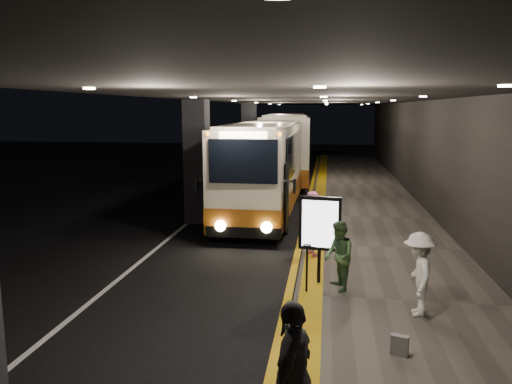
# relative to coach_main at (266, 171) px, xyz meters

# --- Properties ---
(ground) EXTENTS (90.00, 90.00, 0.00)m
(ground) POSITION_rel_coach_main_xyz_m (-0.75, -6.10, -1.66)
(ground) COLOR black
(lane_line_white) EXTENTS (0.12, 50.00, 0.01)m
(lane_line_white) POSITION_rel_coach_main_xyz_m (-2.55, -1.10, -1.65)
(lane_line_white) COLOR silver
(lane_line_white) RESTS_ON ground
(kerb_stripe_yellow) EXTENTS (0.18, 50.00, 0.01)m
(kerb_stripe_yellow) POSITION_rel_coach_main_xyz_m (1.60, -1.10, -1.65)
(kerb_stripe_yellow) COLOR gold
(kerb_stripe_yellow) RESTS_ON ground
(sidewalk) EXTENTS (4.50, 50.00, 0.15)m
(sidewalk) POSITION_rel_coach_main_xyz_m (4.00, -1.10, -1.58)
(sidewalk) COLOR #514C44
(sidewalk) RESTS_ON ground
(tactile_strip) EXTENTS (0.50, 50.00, 0.01)m
(tactile_strip) POSITION_rel_coach_main_xyz_m (2.10, -1.10, -1.50)
(tactile_strip) COLOR gold
(tactile_strip) RESTS_ON sidewalk
(terminal_wall) EXTENTS (0.10, 50.00, 6.00)m
(terminal_wall) POSITION_rel_coach_main_xyz_m (6.25, -1.10, 1.34)
(terminal_wall) COLOR black
(terminal_wall) RESTS_ON ground
(support_columns) EXTENTS (0.80, 24.80, 4.40)m
(support_columns) POSITION_rel_coach_main_xyz_m (-2.25, -2.10, 0.54)
(support_columns) COLOR black
(support_columns) RESTS_ON ground
(canopy) EXTENTS (9.00, 50.00, 0.40)m
(canopy) POSITION_rel_coach_main_xyz_m (1.75, -1.10, 2.94)
(canopy) COLOR black
(canopy) RESTS_ON support_columns
(coach_main) EXTENTS (2.40, 11.13, 3.45)m
(coach_main) POSITION_rel_coach_main_xyz_m (0.00, 0.00, 0.00)
(coach_main) COLOR beige
(coach_main) RESTS_ON ground
(coach_second) EXTENTS (3.08, 11.78, 3.66)m
(coach_second) POSITION_rel_coach_main_xyz_m (0.02, 9.42, 0.10)
(coach_second) COLOR beige
(coach_second) RESTS_ON ground
(passenger_boarding) EXTENTS (0.64, 0.76, 1.76)m
(passenger_boarding) POSITION_rel_coach_main_xyz_m (2.05, -6.28, -0.63)
(passenger_boarding) COLOR #D16197
(passenger_boarding) RESTS_ON sidewalk
(passenger_waiting_green) EXTENTS (0.66, 0.85, 1.53)m
(passenger_waiting_green) POSITION_rel_coach_main_xyz_m (2.68, -8.84, -0.74)
(passenger_waiting_green) COLOR #3F6438
(passenger_waiting_green) RESTS_ON sidewalk
(passenger_waiting_white) EXTENTS (0.53, 1.07, 1.62)m
(passenger_waiting_white) POSITION_rel_coach_main_xyz_m (4.16, -9.97, -0.70)
(passenger_waiting_white) COLOR silver
(passenger_waiting_white) RESTS_ON sidewalk
(passenger_waiting_grey) EXTENTS (0.78, 1.15, 1.79)m
(passenger_waiting_grey) POSITION_rel_coach_main_xyz_m (2.05, -14.10, -0.61)
(passenger_waiting_grey) COLOR #45464A
(passenger_waiting_grey) RESTS_ON sidewalk
(bag_polka) EXTENTS (0.30, 0.20, 0.34)m
(bag_polka) POSITION_rel_coach_main_xyz_m (3.60, -11.68, -1.34)
(bag_polka) COLOR black
(bag_polka) RESTS_ON sidewalk
(info_sign) EXTENTS (0.95, 0.24, 2.00)m
(info_sign) POSITION_rel_coach_main_xyz_m (2.25, -8.46, -0.15)
(info_sign) COLOR black
(info_sign) RESTS_ON sidewalk
(stanchion_post) EXTENTS (0.05, 0.05, 1.04)m
(stanchion_post) POSITION_rel_coach_main_xyz_m (2.00, -9.07, -0.99)
(stanchion_post) COLOR black
(stanchion_post) RESTS_ON sidewalk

